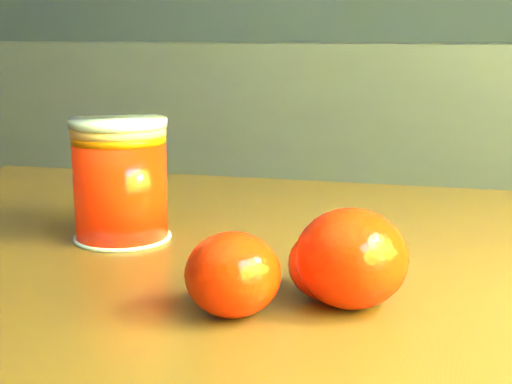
% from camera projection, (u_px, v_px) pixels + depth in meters
% --- Properties ---
extents(kitchen_counter, '(3.15, 0.60, 0.90)m').
position_uv_depth(kitchen_counter, '(164.00, 207.00, 1.98)').
color(kitchen_counter, '#545359').
rests_on(kitchen_counter, ground).
extents(juice_glass, '(0.08, 0.08, 0.10)m').
position_uv_depth(juice_glass, '(121.00, 181.00, 0.62)').
color(juice_glass, '#FF2005').
rests_on(juice_glass, table).
extents(orange_front, '(0.09, 0.09, 0.07)m').
position_uv_depth(orange_front, '(351.00, 258.00, 0.46)').
color(orange_front, '#FF2505').
rests_on(orange_front, table).
extents(orange_back, '(0.06, 0.06, 0.05)m').
position_uv_depth(orange_back, '(329.00, 264.00, 0.48)').
color(orange_back, '#FF2505').
rests_on(orange_back, table).
extents(orange_extra, '(0.07, 0.07, 0.05)m').
position_uv_depth(orange_extra, '(233.00, 274.00, 0.45)').
color(orange_extra, '#FF2505').
rests_on(orange_extra, table).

